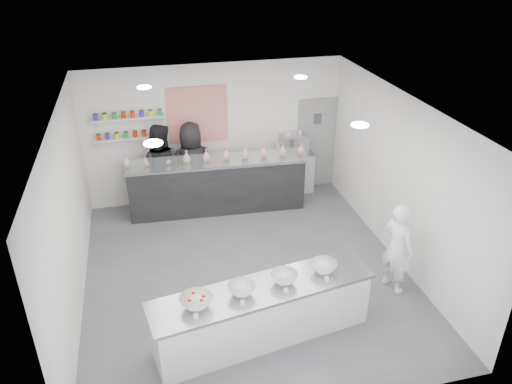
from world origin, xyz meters
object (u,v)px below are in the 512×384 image
espresso_machine (294,145)px  woman_prep (397,248)px  staff_right (193,166)px  staff_left (160,169)px  espresso_ledge (286,174)px  back_bar (217,186)px  prep_counter (263,313)px

espresso_machine → woman_prep: size_ratio=0.36×
woman_prep → staff_right: 4.58m
staff_left → staff_right: (0.67, 0.00, -0.02)m
espresso_ledge → staff_right: size_ratio=0.66×
woman_prep → staff_left: (-3.52, 3.58, 0.17)m
espresso_ledge → staff_left: staff_left is taller
back_bar → espresso_ledge: size_ratio=2.94×
prep_counter → staff_left: (-1.13, 4.18, 0.53)m
espresso_ledge → woman_prep: bearing=-78.9°
espresso_ledge → espresso_machine: espresso_machine is taller
staff_right → espresso_ledge: bearing=-177.5°
espresso_machine → woman_prep: 3.82m
espresso_machine → staff_right: (-2.28, -0.18, -0.20)m
espresso_ledge → woman_prep: woman_prep is taller
prep_counter → staff_left: 4.36m
prep_counter → woman_prep: (2.40, 0.60, 0.35)m
woman_prep → staff_right: staff_right is taller
espresso_ledge → staff_left: size_ratio=0.64×
staff_right → staff_left: bearing=-2.3°
prep_counter → espresso_ledge: espresso_ledge is taller
staff_left → staff_right: bearing=-162.3°
prep_counter → back_bar: back_bar is taller
back_bar → woman_prep: 4.10m
back_bar → espresso_machine: (1.81, 0.43, 0.58)m
espresso_machine → staff_left: staff_left is taller
espresso_machine → staff_left: 2.96m
woman_prep → staff_left: size_ratio=0.82×
espresso_machine → staff_right: bearing=-175.5°
espresso_ledge → staff_right: (-2.11, -0.18, 0.49)m
back_bar → staff_right: bearing=155.1°
back_bar → espresso_ledge: (1.64, 0.43, -0.11)m
back_bar → woman_prep: size_ratio=2.31×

